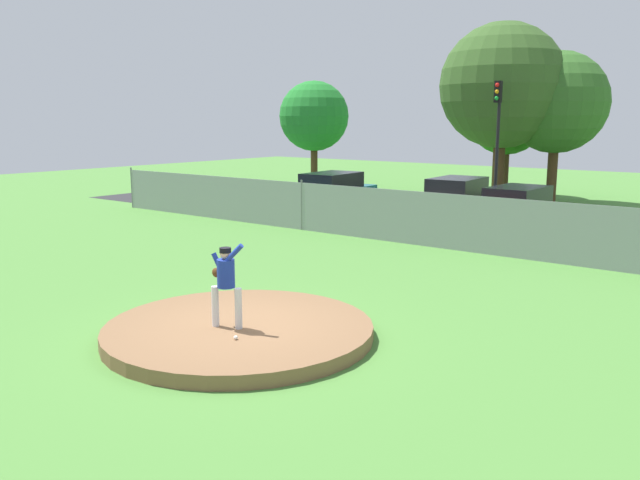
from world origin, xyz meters
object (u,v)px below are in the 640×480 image
traffic_light_near (497,125)px  parked_car_champagne (457,202)px  pitcher_youth (226,278)px  parked_car_teal (332,193)px  baseball (236,338)px  traffic_cone_orange (355,214)px  parked_car_red (517,211)px

traffic_light_near → parked_car_champagne: bearing=-89.4°
pitcher_youth → parked_car_teal: 16.92m
baseball → parked_car_teal: size_ratio=0.02×
baseball → traffic_light_near: traffic_light_near is taller
parked_car_teal → traffic_light_near: (5.61, 4.26, 2.94)m
traffic_cone_orange → traffic_light_near: (3.47, 5.54, 3.51)m
pitcher_youth → parked_car_champagne: pitcher_youth is taller
pitcher_youth → traffic_cone_orange: (-6.43, 13.31, -0.91)m
pitcher_youth → parked_car_red: bearing=90.7°
parked_car_red → parked_car_teal: bearing=178.1°
traffic_cone_orange → traffic_light_near: traffic_light_near is taller
parked_car_red → traffic_light_near: 6.10m
pitcher_youth → parked_car_red: (-0.17, 14.31, -0.37)m
traffic_cone_orange → parked_car_red: bearing=9.1°
parked_car_champagne → parked_car_red: bearing=-17.2°
parked_car_red → parked_car_champagne: parked_car_champagne is taller
pitcher_youth → parked_car_champagne: size_ratio=0.35×
parked_car_red → parked_car_champagne: (-2.76, 0.85, 0.04)m
parked_car_champagne → traffic_light_near: size_ratio=0.80×
pitcher_youth → traffic_light_near: bearing=98.9°
parked_car_teal → traffic_light_near: traffic_light_near is taller
parked_car_teal → pitcher_youth: bearing=-59.6°
parked_car_teal → baseball: bearing=-58.5°
baseball → traffic_light_near: 19.88m
parked_car_teal → traffic_cone_orange: parked_car_teal is taller
pitcher_youth → baseball: (0.62, -0.39, -0.88)m
baseball → parked_car_champagne: size_ratio=0.02×
parked_car_teal → parked_car_champagne: size_ratio=1.08×
baseball → parked_car_champagne: bearing=102.8°
parked_car_red → baseball: bearing=-86.9°
parked_car_red → pitcher_youth: bearing=-89.3°
baseball → parked_car_teal: bearing=121.5°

